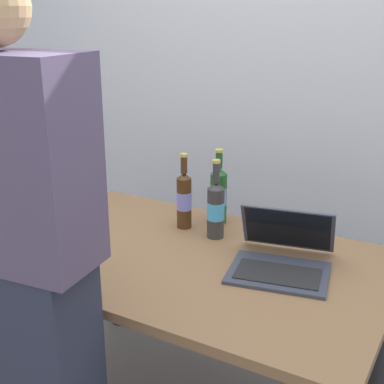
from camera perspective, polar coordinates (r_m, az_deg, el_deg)
desk at (r=1.99m, az=-0.22°, el=-9.92°), size 1.42×0.89×0.70m
laptop at (r=1.86m, az=9.71°, el=-6.95°), size 0.40×0.41×0.19m
beer_bottle_green at (r=2.19m, az=2.89°, el=-0.23°), size 0.07×0.07×0.32m
beer_bottle_dark at (r=2.14m, az=-0.86°, el=-0.73°), size 0.06×0.06×0.31m
beer_bottle_brown at (r=2.05m, az=2.62°, el=-1.80°), size 0.07×0.07×0.32m
person_figure at (r=1.56m, az=-17.98°, el=-8.92°), size 0.47×0.31×1.69m
back_wall at (r=2.60m, az=10.38°, el=13.22°), size 6.00×0.10×2.60m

